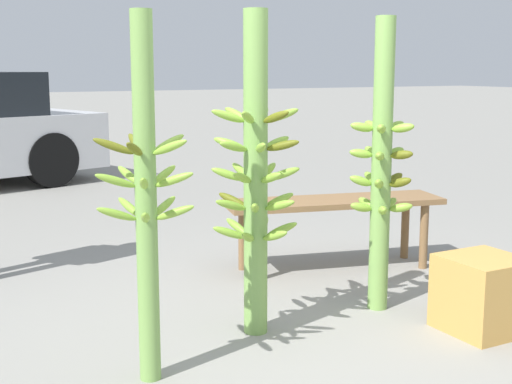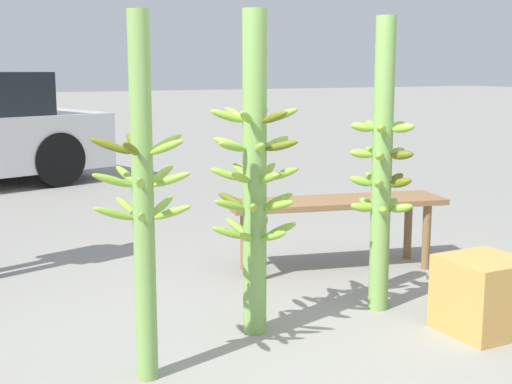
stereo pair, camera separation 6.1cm
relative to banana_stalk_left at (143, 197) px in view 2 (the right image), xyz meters
The scene contains 6 objects.
ground_plane 1.18m from the banana_stalk_left, ahead, with size 80.00×80.00×0.00m, color gray.
banana_stalk_left is the anchor object (origin of this frame).
banana_stalk_center 0.77m from the banana_stalk_left, 22.23° to the left, with size 0.48×0.48×1.73m.
banana_stalk_right 1.58m from the banana_stalk_left, 10.59° to the left, with size 0.39×0.38×1.72m.
market_bench 2.16m from the banana_stalk_left, 31.94° to the left, with size 1.61×0.77×0.51m.
produce_crate 1.96m from the banana_stalk_left, ahead, with size 0.42×0.42×0.42m.
Camera 2 is at (-1.81, -2.95, 1.44)m, focal length 50.00 mm.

